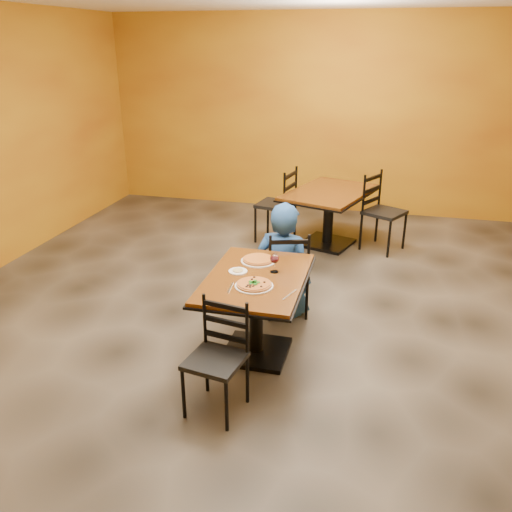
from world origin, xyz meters
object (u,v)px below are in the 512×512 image
(table_main, at_px, (256,297))
(pizza_far, at_px, (258,259))
(chair_main_near, at_px, (215,361))
(chair_main_far, at_px, (286,271))
(side_plate, at_px, (238,271))
(diner, at_px, (283,259))
(chair_second_left, at_px, (276,205))
(plate_main, at_px, (254,286))
(pizza_main, at_px, (254,284))
(table_second, at_px, (329,205))
(plate_far, at_px, (258,261))
(wine_glass, at_px, (274,262))
(chair_second_right, at_px, (384,213))

(table_main, relative_size, pizza_far, 4.39)
(chair_main_near, bearing_deg, pizza_far, 97.71)
(chair_main_far, relative_size, side_plate, 5.60)
(diner, bearing_deg, pizza_far, 84.64)
(chair_second_left, xyz_separation_m, plate_main, (0.47, -3.05, 0.25))
(chair_main_near, height_order, pizza_main, chair_main_near)
(table_second, xyz_separation_m, plate_far, (-0.34, -2.54, 0.19))
(table_main, relative_size, wine_glass, 6.83)
(chair_main_near, relative_size, chair_main_far, 0.95)
(side_plate, bearing_deg, chair_second_left, 95.50)
(chair_second_right, distance_m, pizza_main, 3.21)
(chair_second_left, relative_size, plate_main, 3.27)
(table_main, xyz_separation_m, table_second, (0.28, 2.86, 0.01))
(plate_main, bearing_deg, side_plate, 129.61)
(pizza_main, distance_m, pizza_far, 0.52)
(plate_far, height_order, wine_glass, wine_glass)
(chair_main_near, distance_m, side_plate, 0.93)
(table_main, height_order, chair_second_right, chair_second_right)
(table_second, xyz_separation_m, plate_main, (-0.25, -3.05, 0.19))
(table_second, bearing_deg, wine_glass, -93.17)
(table_second, height_order, diner, diner)
(chair_second_right, bearing_deg, chair_second_left, 117.75)
(chair_second_right, distance_m, pizza_far, 2.77)
(pizza_main, height_order, plate_far, pizza_main)
(plate_main, distance_m, pizza_main, 0.02)
(diner, xyz_separation_m, pizza_far, (-0.13, -0.52, 0.19))
(chair_main_near, bearing_deg, table_main, 92.73)
(diner, distance_m, wine_glass, 0.76)
(chair_second_left, relative_size, side_plate, 6.34)
(chair_main_near, bearing_deg, diner, 93.86)
(chair_second_left, bearing_deg, chair_main_near, 16.70)
(wine_glass, bearing_deg, side_plate, -166.69)
(chair_second_right, relative_size, diner, 0.87)
(chair_second_left, xyz_separation_m, plate_far, (0.38, -2.54, 0.25))
(chair_second_left, bearing_deg, pizza_far, 19.95)
(chair_main_near, distance_m, chair_second_left, 3.69)
(diner, relative_size, pizza_main, 4.08)
(chair_second_right, bearing_deg, chair_main_near, -168.94)
(plate_main, bearing_deg, chair_second_left, 98.84)
(plate_main, relative_size, pizza_main, 1.09)
(chair_main_far, height_order, wine_glass, wine_glass)
(pizza_main, relative_size, pizza_far, 1.01)
(diner, xyz_separation_m, pizza_main, (-0.04, -1.02, 0.19))
(chair_second_right, bearing_deg, pizza_main, -169.91)
(pizza_main, bearing_deg, chair_second_right, 72.34)
(chair_second_right, height_order, pizza_far, chair_second_right)
(diner, relative_size, pizza_far, 4.14)
(table_main, xyz_separation_m, side_plate, (-0.17, 0.06, 0.20))
(chair_main_far, relative_size, pizza_main, 3.15)
(table_second, distance_m, wine_glass, 2.75)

